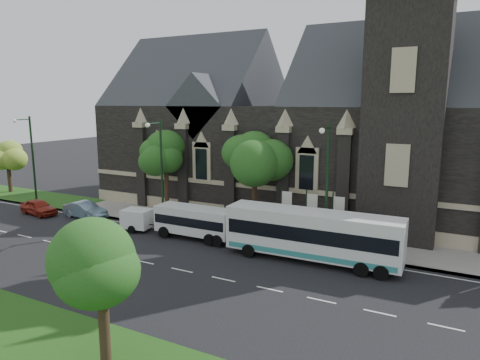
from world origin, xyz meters
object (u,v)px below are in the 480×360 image
Objects in this scene: tour_coach at (312,234)px; box_trailer at (137,219)px; street_lamp_near at (326,181)px; banner_flag_left at (285,208)px; sedan at (85,210)px; tree_walk_far at (10,153)px; shuttle_bus at (195,221)px; tree_park_east at (107,255)px; banner_flag_center at (310,211)px; street_lamp_mid at (160,167)px; car_far_red at (39,207)px; banner_flag_right at (336,214)px; tree_walk_left at (169,154)px; tree_walk_right at (258,159)px; street_lamp_far at (31,156)px.

tour_coach reaches higher than box_trailer.
street_lamp_near reaches higher than banner_flag_left.
tree_walk_far is at bearing 81.02° from sedan.
shuttle_bus reaches higher than box_trailer.
tour_coach is (3.53, 14.62, -2.78)m from tree_park_east.
street_lamp_near is at bearing -27.18° from banner_flag_left.
tree_walk_far is 36.20m from banner_flag_center.
car_far_red is at bearing -170.68° from street_lamp_mid.
tree_walk_far reaches higher than banner_flag_left.
banner_flag_right is at bearing 0.00° from banner_flag_left.
tour_coach is (15.50, -5.40, -3.90)m from tree_walk_left.
banner_flag_left is (10.29, 1.91, -2.73)m from street_lamp_mid.
shuttle_bus is at bearing -158.20° from banner_flag_center.
banner_flag_right is at bearing -74.18° from car_far_red.
tree_walk_left is (-9.01, -0.01, -0.08)m from tree_walk_right.
street_lamp_mid is 14.20m from tour_coach.
street_lamp_mid is at bearing 50.56° from box_trailer.
street_lamp_far is at bearing 175.83° from shuttle_bus.
tree_walk_left is at bearing -47.88° from sedan.
street_lamp_far is (-14.20, -3.61, -0.62)m from tree_walk_left.
shuttle_bus reaches higher than car_far_red.
tree_walk_far is 34.20m from banner_flag_left.
box_trailer is (-15.12, -1.75, -4.11)m from street_lamp_near.
tree_walk_left is at bearing 140.30° from shuttle_bus.
sedan is at bearing -171.91° from banner_flag_center.
banner_flag_right is at bearing 7.60° from street_lamp_mid.
banner_flag_left and banner_flag_center have the same top height.
street_lamp_mid is 1.42× the size of shuttle_bus.
street_lamp_far is (-23.21, -3.62, -0.71)m from tree_walk_right.
street_lamp_far is 0.78× the size of tour_coach.
street_lamp_far is 2.25× the size of banner_flag_left.
banner_flag_left reaches higher than car_far_red.
sedan is at bearing -177.49° from street_lamp_near.
tree_walk_right reaches higher than tree_walk_left.
banner_flag_center is 25.37m from car_far_red.
street_lamp_mid is (-7.21, -3.62, -0.71)m from tree_walk_right.
sedan is at bearing -172.63° from banner_flag_right.
banner_flag_left reaches higher than tour_coach.
street_lamp_near is 15.76m from box_trailer.
sedan is (-20.18, -2.87, -1.64)m from banner_flag_center.
street_lamp_mid is at bearing 171.22° from tour_coach.
sedan reaches higher than car_far_red.
tree_park_east is 0.54× the size of tour_coach.
street_lamp_near is 10.53m from shuttle_bus.
banner_flag_center is at bearing 8.82° from street_lamp_mid.
tree_walk_far is at bearing -178.63° from tree_walk_left.
box_trailer is (14.88, -1.75, -4.11)m from street_lamp_far.
sedan is at bearing -6.76° from street_lamp_far.
street_lamp_mid is 2.17× the size of car_far_red.
banner_flag_center is at bearing 83.43° from tree_park_east.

